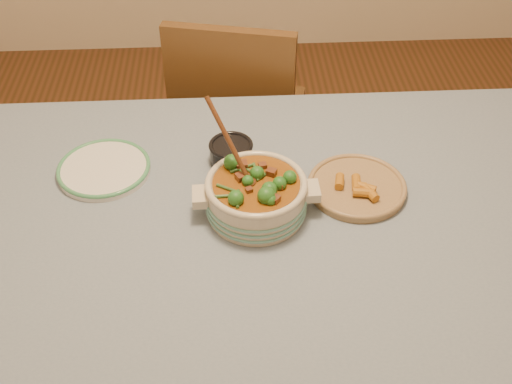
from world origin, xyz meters
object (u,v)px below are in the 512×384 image
chair_far (237,116)px  fried_plate (357,185)px  white_plate (104,169)px  dining_table (276,243)px  stew_casserole (256,193)px  condiment_bowl (231,152)px

chair_far → fried_plate: bearing=125.6°
white_plate → fried_plate: 0.66m
dining_table → white_plate: (-0.44, 0.20, 0.10)m
dining_table → stew_casserole: bearing=157.5°
chair_far → condiment_bowl: bearing=99.9°
stew_casserole → chair_far: size_ratio=0.34×
condiment_bowl → chair_far: size_ratio=0.15×
condiment_bowl → chair_far: bearing=86.9°
white_plate → chair_far: bearing=57.8°
dining_table → condiment_bowl: 0.28m
dining_table → condiment_bowl: bearing=115.6°
condiment_bowl → stew_casserole: bearing=-74.5°
dining_table → fried_plate: fried_plate is taller
dining_table → condiment_bowl: size_ratio=12.01×
fried_plate → chair_far: (-0.29, 0.69, -0.25)m
stew_casserole → condiment_bowl: bearing=105.5°
condiment_bowl → white_plate: bearing=-175.9°
dining_table → stew_casserole: size_ratio=5.45×
dining_table → white_plate: bearing=156.0°
stew_casserole → fried_plate: 0.27m
white_plate → condiment_bowl: condiment_bowl is taller
stew_casserole → white_plate: (-0.39, 0.18, -0.05)m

